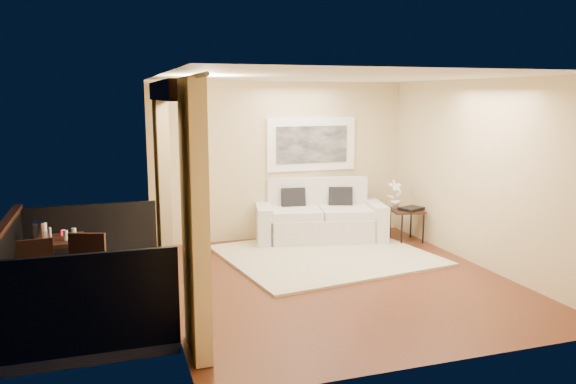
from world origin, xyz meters
TOP-DOWN VIEW (x-y plane):
  - floor at (0.00, 0.00)m, footprint 5.00×5.00m
  - room_shell at (-2.13, 0.00)m, footprint 5.00×6.40m
  - balcony at (-3.31, 0.00)m, footprint 1.81×2.60m
  - curtains at (-2.11, 0.00)m, footprint 0.16×4.80m
  - artwork at (0.55, 2.46)m, footprint 1.62×0.07m
  - rug at (0.29, 1.10)m, footprint 3.32×3.00m
  - sofa at (0.56, 2.10)m, footprint 2.32×1.35m
  - side_table at (1.93, 1.52)m, footprint 0.60×0.60m
  - tray at (1.97, 1.45)m, footprint 0.46×0.40m
  - orchid at (1.77, 1.66)m, footprint 0.28×0.20m
  - bistro_table at (-3.50, 0.53)m, footprint 0.64×0.64m
  - balcony_chair_far at (-3.69, 0.05)m, footprint 0.41×0.41m
  - balcony_chair_near at (-3.16, -0.29)m, footprint 0.52×0.52m
  - ice_bucket at (-3.69, 0.66)m, footprint 0.18×0.18m
  - candle at (-3.44, 0.70)m, footprint 0.06×0.06m
  - vase at (-3.56, 0.40)m, footprint 0.04×0.04m
  - glass_a at (-3.39, 0.44)m, footprint 0.06×0.06m
  - glass_b at (-3.30, 0.54)m, footprint 0.06×0.06m

SIDE VIEW (x-z plane):
  - floor at x=0.00m, z-range 0.00..0.00m
  - rug at x=0.29m, z-range 0.00..0.04m
  - balcony at x=-3.31m, z-range -0.41..0.76m
  - sofa at x=0.56m, z-range -0.15..0.89m
  - side_table at x=1.93m, z-range 0.22..0.78m
  - balcony_chair_far at x=-3.69m, z-range 0.06..0.94m
  - balcony_chair_near at x=-3.16m, z-range 0.07..1.02m
  - tray at x=1.97m, z-range 0.56..0.61m
  - bistro_table at x=-3.50m, z-range 0.28..1.01m
  - candle at x=-3.44m, z-range 0.73..0.80m
  - glass_a at x=-3.39m, z-range 0.73..0.85m
  - glass_b at x=-3.30m, z-range 0.73..0.85m
  - orchid at x=1.77m, z-range 0.56..1.05m
  - vase at x=-3.56m, z-range 0.73..0.91m
  - ice_bucket at x=-3.69m, z-range 0.73..0.93m
  - curtains at x=-2.11m, z-range 0.02..2.66m
  - artwork at x=0.55m, z-range 1.16..2.08m
  - room_shell at x=-2.13m, z-range 0.02..5.02m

